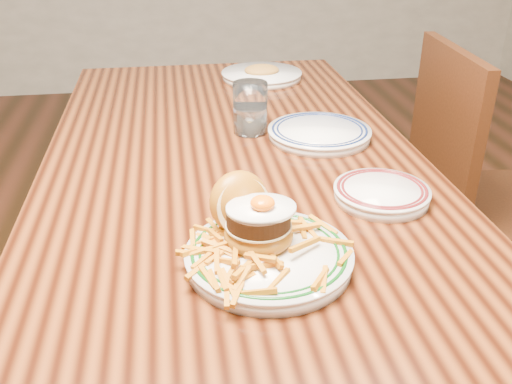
{
  "coord_description": "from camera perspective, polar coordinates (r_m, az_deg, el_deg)",
  "views": [
    {
      "loc": [
        -0.13,
        -1.19,
        1.27
      ],
      "look_at": [
        -0.01,
        -0.4,
        0.86
      ],
      "focal_mm": 40.0,
      "sensor_mm": 36.0,
      "label": 1
    }
  ],
  "objects": [
    {
      "name": "far_plate",
      "position": [
        1.87,
        0.57,
        11.67
      ],
      "size": [
        0.26,
        0.26,
        0.05
      ],
      "rotation": [
        0.0,
        0.0,
        -0.32
      ],
      "color": "white",
      "rests_on": "table"
    },
    {
      "name": "main_plate",
      "position": [
        0.91,
        0.79,
        -4.97
      ],
      "size": [
        0.27,
        0.28,
        0.13
      ],
      "rotation": [
        0.0,
        0.0,
        0.37
      ],
      "color": "white",
      "rests_on": "table"
    },
    {
      "name": "chair_right",
      "position": [
        1.81,
        21.02,
        -0.04
      ],
      "size": [
        0.46,
        0.46,
        0.92
      ],
      "rotation": [
        0.0,
        0.0,
        3.07
      ],
      "color": "#401E0D",
      "rests_on": "floor"
    },
    {
      "name": "table",
      "position": [
        1.34,
        -2.18,
        0.38
      ],
      "size": [
        0.85,
        1.6,
        0.75
      ],
      "color": "black",
      "rests_on": "floor"
    },
    {
      "name": "water_glass",
      "position": [
        1.41,
        -0.58,
        8.11
      ],
      "size": [
        0.08,
        0.08,
        0.13
      ],
      "color": "white",
      "rests_on": "table"
    },
    {
      "name": "rear_plate",
      "position": [
        1.39,
        6.35,
        5.94
      ],
      "size": [
        0.25,
        0.25,
        0.03
      ],
      "rotation": [
        0.0,
        0.0,
        0.28
      ],
      "color": "white",
      "rests_on": "table"
    },
    {
      "name": "side_plate",
      "position": [
        1.12,
        12.45,
        -0.04
      ],
      "size": [
        0.18,
        0.18,
        0.03
      ],
      "rotation": [
        0.0,
        0.0,
        0.14
      ],
      "color": "white",
      "rests_on": "table"
    }
  ]
}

